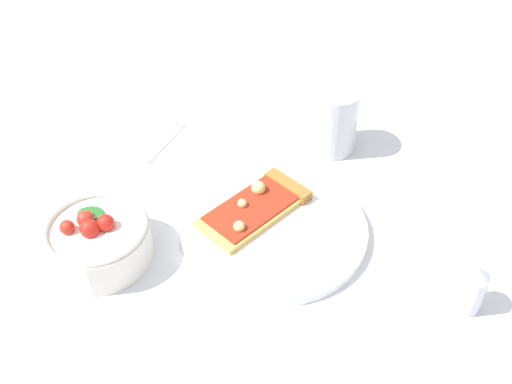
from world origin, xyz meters
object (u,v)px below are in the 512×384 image
at_px(paper_napkin, 137,133).
at_px(plate, 273,230).
at_px(soda_glass, 335,123).
at_px(salad_bowl, 98,240).
at_px(pepper_shaker, 471,288).
at_px(pizza_slice_main, 257,205).

bearing_deg(paper_napkin, plate, 166.15).
bearing_deg(paper_napkin, soda_glass, -154.33).
distance_m(soda_glass, paper_napkin, 0.32).
bearing_deg(salad_bowl, pepper_shaker, -158.06).
distance_m(plate, pizza_slice_main, 0.04).
bearing_deg(pepper_shaker, paper_napkin, -5.79).
bearing_deg(soda_glass, plate, 94.30).
xyz_separation_m(plate, pizza_slice_main, (0.04, -0.02, 0.01)).
distance_m(plate, salad_bowl, 0.22).
bearing_deg(pizza_slice_main, pepper_shaker, 179.91).
height_order(plate, pizza_slice_main, pizza_slice_main).
height_order(pizza_slice_main, soda_glass, soda_glass).
bearing_deg(pizza_slice_main, paper_napkin, -11.90).
bearing_deg(pizza_slice_main, plate, 152.90).
bearing_deg(pizza_slice_main, soda_glass, -95.91).
bearing_deg(paper_napkin, pepper_shaker, 174.21).
xyz_separation_m(plate, paper_napkin, (0.30, -0.07, -0.01)).
xyz_separation_m(pizza_slice_main, salad_bowl, (0.13, 0.17, 0.01)).
distance_m(paper_napkin, pepper_shaker, 0.56).
bearing_deg(salad_bowl, pizza_slice_main, -127.46).
bearing_deg(pepper_shaker, plate, 4.03).
xyz_separation_m(salad_bowl, pepper_shaker, (-0.42, -0.17, 0.00)).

